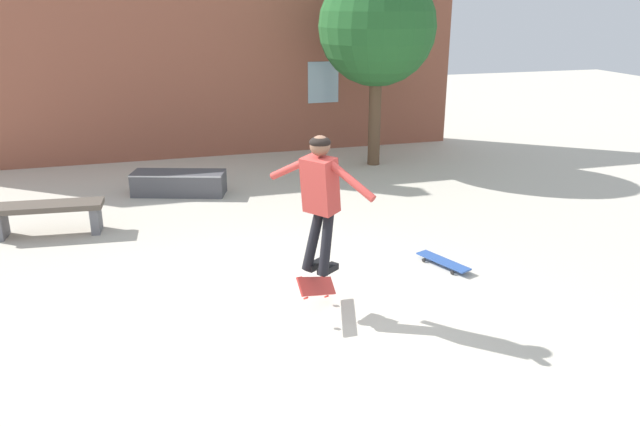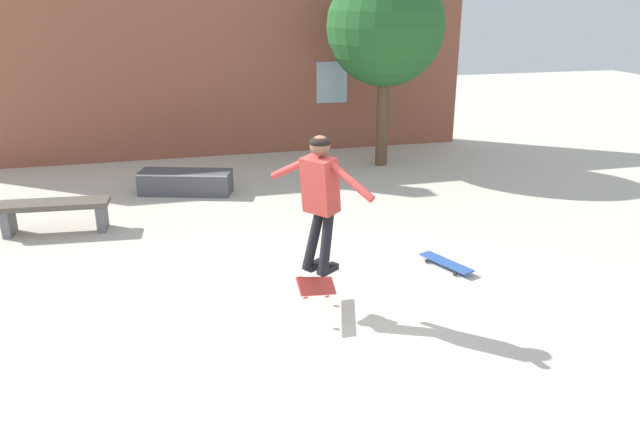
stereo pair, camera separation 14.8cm
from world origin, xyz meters
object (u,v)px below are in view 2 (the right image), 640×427
park_bench (54,210)px  skateboard_flipping (317,286)px  skateboard_resting (446,263)px  tree_right (385,27)px  skate_ledge (186,182)px  skater (320,192)px

park_bench → skateboard_flipping: (3.11, -3.38, -0.03)m
park_bench → skateboard_flipping: skateboard_flipping is taller
skateboard_resting → skateboard_flipping: bearing=89.6°
tree_right → skate_ledge: tree_right is taller
skate_ledge → skater: skater is taller
skateboard_resting → park_bench: bearing=40.9°
tree_right → skater: 6.71m
skateboard_flipping → tree_right: bearing=17.1°
tree_right → skateboard_flipping: size_ratio=5.57×
tree_right → skateboard_resting: (-0.99, -5.15, -2.67)m
skater → park_bench: bearing=96.9°
skate_ledge → park_bench: bearing=-125.3°
park_bench → skateboard_flipping: bearing=-42.4°
tree_right → skate_ledge: (-4.04, -1.02, -2.54)m
skateboard_flipping → skater: bearing=-108.2°
skateboard_resting → skater: bearing=91.0°
skateboard_resting → tree_right: bearing=-32.1°
skate_ledge → skateboard_flipping: 4.99m
tree_right → skateboard_flipping: tree_right is taller
skate_ledge → skateboard_flipping: skateboard_flipping is taller
tree_right → park_bench: tree_right is taller
tree_right → skater: tree_right is taller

